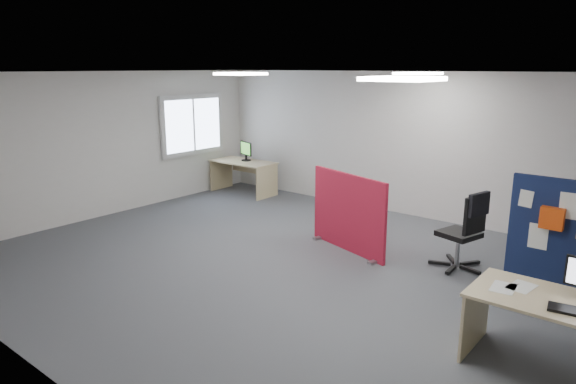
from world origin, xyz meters
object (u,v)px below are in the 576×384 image
Objects in this scene: red_divider at (348,213)px; office_chair at (467,227)px; second_desk at (244,169)px; monitor_second at (246,150)px.

office_chair is at bearing 27.33° from red_divider.
red_divider reaches higher than office_chair.
second_desk is 3.24× the size of monitor_second.
red_divider is 3.42× the size of monitor_second.
monitor_second is (-3.82, 1.75, 0.37)m from red_divider.
office_chair reaches higher than second_desk.
second_desk is 1.31× the size of office_chair.
red_divider reaches higher than second_desk.
second_desk is at bearing -77.58° from monitor_second.
second_desk is 5.71m from office_chair.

